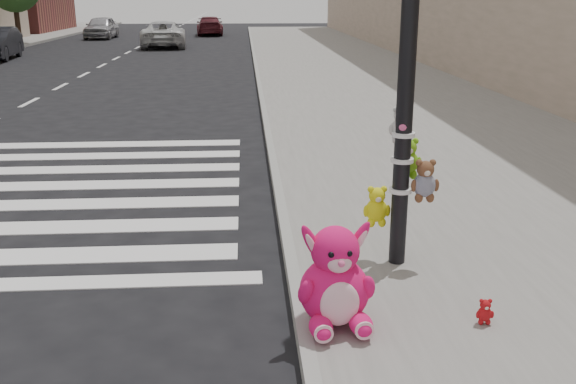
{
  "coord_description": "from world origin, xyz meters",
  "views": [
    {
      "loc": [
        1.11,
        -4.05,
        2.71
      ],
      "look_at": [
        1.54,
        2.26,
        0.75
      ],
      "focal_mm": 40.0,
      "sensor_mm": 36.0,
      "label": 1
    }
  ],
  "objects_px": {
    "signal_pole": "(406,103)",
    "pink_bunny": "(335,284)",
    "car_white_near": "(164,34)",
    "red_teddy": "(485,311)"
  },
  "relations": [
    {
      "from": "signal_pole",
      "to": "pink_bunny",
      "type": "bearing_deg",
      "value": -122.99
    },
    {
      "from": "car_white_near",
      "to": "pink_bunny",
      "type": "bearing_deg",
      "value": 94.29
    },
    {
      "from": "car_white_near",
      "to": "signal_pole",
      "type": "bearing_deg",
      "value": 96.2
    },
    {
      "from": "pink_bunny",
      "to": "red_teddy",
      "type": "xyz_separation_m",
      "value": [
        1.22,
        -0.07,
        -0.25
      ]
    },
    {
      "from": "signal_pole",
      "to": "car_white_near",
      "type": "relative_size",
      "value": 0.82
    },
    {
      "from": "pink_bunny",
      "to": "red_teddy",
      "type": "relative_size",
      "value": 4.0
    },
    {
      "from": "car_white_near",
      "to": "red_teddy",
      "type": "bearing_deg",
      "value": 96.47
    },
    {
      "from": "pink_bunny",
      "to": "car_white_near",
      "type": "relative_size",
      "value": 0.18
    },
    {
      "from": "red_teddy",
      "to": "car_white_near",
      "type": "xyz_separation_m",
      "value": [
        -6.13,
        30.64,
        0.42
      ]
    },
    {
      "from": "signal_pole",
      "to": "car_white_near",
      "type": "bearing_deg",
      "value": 101.04
    }
  ]
}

